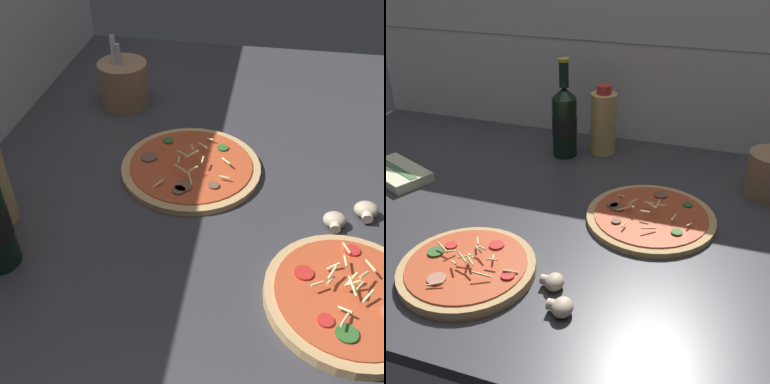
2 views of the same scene
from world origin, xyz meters
The scene contains 9 objects.
counter_slab centered at (0.00, 0.00, 1.25)cm, with size 160.00×90.00×2.50cm.
tile_backsplash centered at (0.00, 45.50, 30.00)cm, with size 160.00×1.13×60.00cm.
pizza_near centered at (-11.09, -25.08, 3.56)cm, with size 24.75×24.75×4.75cm.
pizza_far centered at (16.69, 3.16, 3.28)cm, with size 27.42×27.42×4.53cm.
beer_bottle centered at (-12.18, 28.83, 12.32)cm, with size 6.61×6.61×26.25cm.
oil_bottle centered at (-2.92, 33.89, 11.18)cm, with size 6.99×6.99×18.88cm.
mushroom_left centered at (8.63, -29.39, 3.96)cm, with size 4.37×4.16×2.91cm.
mushroom_right centered at (5.10, -23.86, 3.88)cm, with size 4.13×3.93×2.75cm.
dish_towel centered at (-47.17, 2.53, 3.71)cm, with size 20.37×16.33×2.56cm.
Camera 2 is at (30.13, -83.92, 57.83)cm, focal length 45.00 mm.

